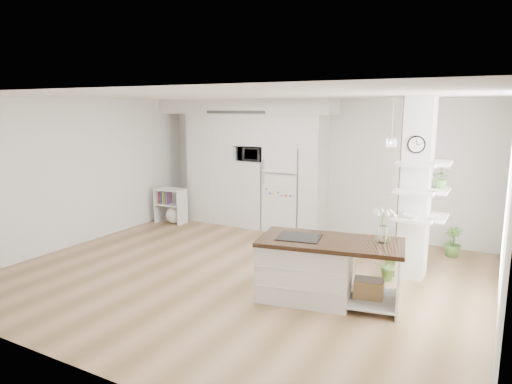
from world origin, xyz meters
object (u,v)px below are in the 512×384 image
Objects in this scene: kitchen_island at (314,267)px; bookshelf at (172,208)px; refrigerator at (286,189)px; floor_plant_a at (389,265)px.

kitchen_island is 2.57× the size of bookshelf.
refrigerator is at bearing 12.95° from bookshelf.
bookshelf is at bearing -164.05° from refrigerator.
refrigerator is at bearing 110.71° from kitchen_island.
refrigerator is 3.54m from kitchen_island.
refrigerator reaches higher than floor_plant_a.
bookshelf is 1.58× the size of floor_plant_a.
refrigerator reaches higher than kitchen_island.
kitchen_island is 4.06× the size of floor_plant_a.
bookshelf is 5.16m from floor_plant_a.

